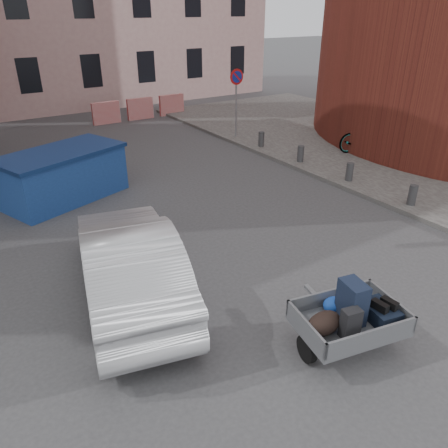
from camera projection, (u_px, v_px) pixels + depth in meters
ground at (262, 305)px, 8.00m from camera, size 120.00×120.00×0.00m
sidewalk at (412, 155)px, 15.88m from camera, size 9.00×24.00×0.12m
no_parking_sign at (236, 89)px, 17.14m from camera, size 0.60×0.09×2.65m
bollards at (350, 172)px, 13.31m from camera, size 0.22×9.02×0.55m
barriers at (140, 109)px, 21.05m from camera, size 4.70×0.18×1.00m
trailer at (349, 318)px, 6.73m from camera, size 1.79×1.93×1.20m
dumpster at (63, 175)px, 12.15m from camera, size 3.73×2.78×1.40m
silver_car at (130, 262)px, 7.92m from camera, size 2.63×4.83×1.51m
bicycle at (364, 135)px, 15.97m from camera, size 2.26×1.15×1.13m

